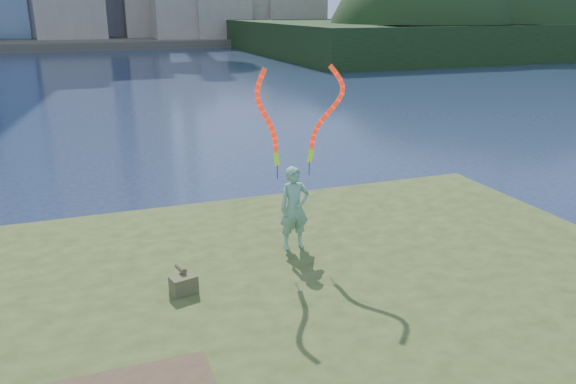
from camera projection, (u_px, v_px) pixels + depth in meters
name	position (u px, v px, depth m)	size (l,w,h in m)	color
ground	(218.00, 333.00, 10.44)	(320.00, 320.00, 0.00)	#1A2741
far_shore	(87.00, 40.00, 94.92)	(320.00, 40.00, 1.20)	#464234
wooded_hill	(515.00, 47.00, 83.39)	(78.00, 50.00, 63.00)	black
woman_with_ribbons	(294.00, 186.00, 11.79)	(2.12, 0.44, 4.17)	#136C3E
canvas_bag	(183.00, 283.00, 10.20)	(0.52, 0.59, 0.44)	#444424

